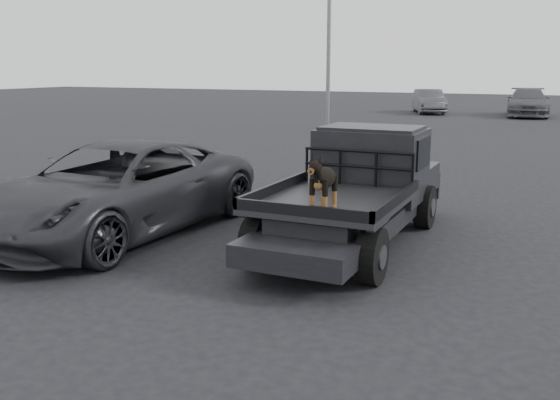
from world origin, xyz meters
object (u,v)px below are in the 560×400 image
at_px(dog, 324,183).
at_px(parked_suv, 116,189).
at_px(distant_car_b, 528,102).
at_px(flatbed_ute, 353,216).
at_px(distant_car_a, 429,101).

distance_m(dog, parked_suv, 4.02).
bearing_deg(parked_suv, distant_car_b, 83.49).
relative_size(flatbed_ute, distant_car_a, 1.26).
height_order(dog, distant_car_b, dog).
bearing_deg(flatbed_ute, dog, -85.36).
bearing_deg(distant_car_b, parked_suv, -103.63).
bearing_deg(flatbed_ute, parked_suv, -164.07).
height_order(distant_car_a, distant_car_b, distant_car_b).
bearing_deg(dog, distant_car_b, 88.89).
bearing_deg(distant_car_b, dog, -96.13).
distance_m(distant_car_a, distant_car_b, 5.57).
distance_m(flatbed_ute, dog, 1.87).
bearing_deg(distant_car_a, parked_suv, -108.71).
distance_m(dog, distant_car_b, 30.56).
xyz_separation_m(distant_car_a, distant_car_b, (5.57, -0.07, 0.07)).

